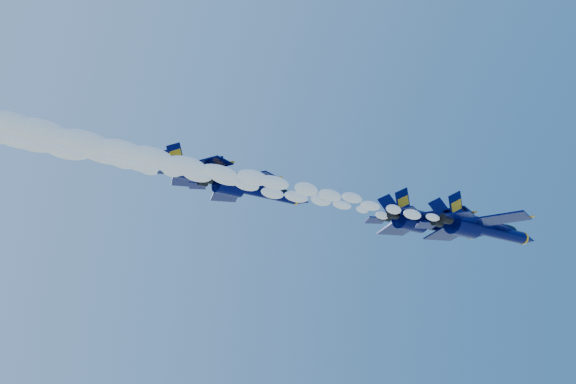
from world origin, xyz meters
TOP-DOWN VIEW (x-y plane):
  - jet_lead at (14.05, -12.23)m, footprint 17.38×14.26m
  - smoke_trail_jet_lead at (-19.67, -12.23)m, footprint 52.60×2.08m
  - jet_second at (11.84, -6.40)m, footprint 17.40×14.28m
  - smoke_trail_jet_second at (-21.89, -6.40)m, footprint 52.60×2.08m
  - jet_third at (-5.79, 6.75)m, footprint 16.06×13.18m
  - jet_fourth at (-10.57, 9.41)m, footprint 15.09×12.38m

SIDE VIEW (x-z plane):
  - smoke_trail_jet_lead at x=-19.67m, z-range 147.12..148.98m
  - jet_lead at x=14.05m, z-range 145.26..151.72m
  - smoke_trail_jet_second at x=-21.89m, z-range 148.71..150.58m
  - jet_second at x=11.84m, z-range 146.84..153.31m
  - jet_third at x=-5.79m, z-range 151.68..157.65m
  - jet_fourth at x=-10.57m, z-range 153.68..159.29m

